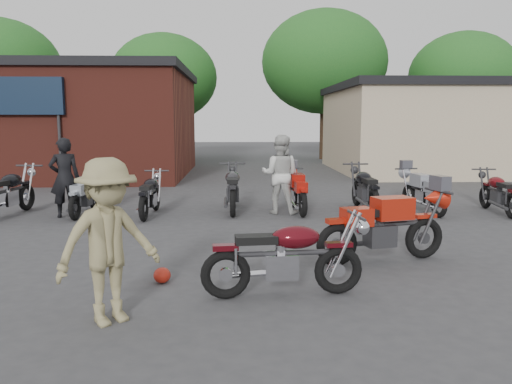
{
  "coord_description": "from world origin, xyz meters",
  "views": [
    {
      "loc": [
        -0.86,
        -6.69,
        2.22
      ],
      "look_at": [
        -0.54,
        2.47,
        0.9
      ],
      "focal_mm": 35.0,
      "sensor_mm": 36.0,
      "label": 1
    }
  ],
  "objects_px": {
    "row_bike_4": "(297,189)",
    "row_bike_6": "(423,190)",
    "person_light": "(280,174)",
    "row_bike_3": "(233,186)",
    "helmet": "(162,275)",
    "row_bike_2": "(150,192)",
    "person_dark": "(65,178)",
    "row_bike_1": "(85,192)",
    "row_bike_0": "(9,190)",
    "row_bike_5": "(365,186)",
    "person_tan": "(108,242)",
    "vintage_motorcycle": "(286,252)",
    "sportbike": "(385,224)",
    "row_bike_7": "(498,190)"
  },
  "relations": [
    {
      "from": "sportbike",
      "to": "row_bike_6",
      "type": "distance_m",
      "value": 4.78
    },
    {
      "from": "row_bike_4",
      "to": "row_bike_5",
      "type": "relative_size",
      "value": 0.91
    },
    {
      "from": "person_light",
      "to": "row_bike_5",
      "type": "distance_m",
      "value": 2.16
    },
    {
      "from": "helmet",
      "to": "row_bike_0",
      "type": "distance_m",
      "value": 6.61
    },
    {
      "from": "row_bike_3",
      "to": "row_bike_1",
      "type": "bearing_deg",
      "value": 95.07
    },
    {
      "from": "person_dark",
      "to": "person_light",
      "type": "distance_m",
      "value": 4.99
    },
    {
      "from": "vintage_motorcycle",
      "to": "person_tan",
      "type": "xyz_separation_m",
      "value": [
        -2.01,
        -0.75,
        0.34
      ]
    },
    {
      "from": "row_bike_2",
      "to": "row_bike_7",
      "type": "height_order",
      "value": "row_bike_7"
    },
    {
      "from": "row_bike_2",
      "to": "row_bike_1",
      "type": "bearing_deg",
      "value": 85.6
    },
    {
      "from": "row_bike_4",
      "to": "row_bike_6",
      "type": "xyz_separation_m",
      "value": [
        3.04,
        -0.15,
        0.0
      ]
    },
    {
      "from": "person_tan",
      "to": "row_bike_5",
      "type": "relative_size",
      "value": 0.87
    },
    {
      "from": "vintage_motorcycle",
      "to": "sportbike",
      "type": "height_order",
      "value": "sportbike"
    },
    {
      "from": "row_bike_2",
      "to": "row_bike_4",
      "type": "xyz_separation_m",
      "value": [
        3.5,
        0.36,
        0.0
      ]
    },
    {
      "from": "row_bike_4",
      "to": "row_bike_7",
      "type": "xyz_separation_m",
      "value": [
        4.81,
        -0.34,
        -0.0
      ]
    },
    {
      "from": "row_bike_6",
      "to": "row_bike_4",
      "type": "bearing_deg",
      "value": 77.82
    },
    {
      "from": "person_light",
      "to": "row_bike_3",
      "type": "height_order",
      "value": "person_light"
    },
    {
      "from": "row_bike_6",
      "to": "person_dark",
      "type": "bearing_deg",
      "value": 82.88
    },
    {
      "from": "row_bike_0",
      "to": "helmet",
      "type": "bearing_deg",
      "value": -133.0
    },
    {
      "from": "person_tan",
      "to": "row_bike_2",
      "type": "xyz_separation_m",
      "value": [
        -0.66,
        6.29,
        -0.37
      ]
    },
    {
      "from": "person_light",
      "to": "row_bike_7",
      "type": "distance_m",
      "value": 5.26
    },
    {
      "from": "vintage_motorcycle",
      "to": "row_bike_1",
      "type": "xyz_separation_m",
      "value": [
        -4.22,
        5.71,
        -0.04
      ]
    },
    {
      "from": "row_bike_4",
      "to": "row_bike_6",
      "type": "relative_size",
      "value": 1.0
    },
    {
      "from": "sportbike",
      "to": "person_tan",
      "type": "bearing_deg",
      "value": -163.72
    },
    {
      "from": "person_dark",
      "to": "row_bike_0",
      "type": "distance_m",
      "value": 1.39
    },
    {
      "from": "helmet",
      "to": "row_bike_0",
      "type": "relative_size",
      "value": 0.11
    },
    {
      "from": "row_bike_2",
      "to": "row_bike_7",
      "type": "bearing_deg",
      "value": -87.93
    },
    {
      "from": "row_bike_3",
      "to": "row_bike_6",
      "type": "xyz_separation_m",
      "value": [
        4.62,
        -0.31,
        -0.06
      ]
    },
    {
      "from": "person_light",
      "to": "row_bike_5",
      "type": "relative_size",
      "value": 0.9
    },
    {
      "from": "row_bike_2",
      "to": "row_bike_6",
      "type": "relative_size",
      "value": 0.99
    },
    {
      "from": "row_bike_5",
      "to": "person_tan",
      "type": "bearing_deg",
      "value": 144.83
    },
    {
      "from": "person_light",
      "to": "row_bike_3",
      "type": "distance_m",
      "value": 1.23
    },
    {
      "from": "row_bike_5",
      "to": "row_bike_6",
      "type": "relative_size",
      "value": 1.1
    },
    {
      "from": "vintage_motorcycle",
      "to": "row_bike_5",
      "type": "bearing_deg",
      "value": 61.57
    },
    {
      "from": "row_bike_0",
      "to": "row_bike_5",
      "type": "xyz_separation_m",
      "value": [
        8.45,
        0.39,
        -0.01
      ]
    },
    {
      "from": "vintage_motorcycle",
      "to": "row_bike_2",
      "type": "distance_m",
      "value": 6.15
    },
    {
      "from": "row_bike_0",
      "to": "row_bike_7",
      "type": "distance_m",
      "value": 11.58
    },
    {
      "from": "person_light",
      "to": "vintage_motorcycle",
      "type": "bearing_deg",
      "value": 101.72
    },
    {
      "from": "helmet",
      "to": "row_bike_6",
      "type": "distance_m",
      "value": 7.58
    },
    {
      "from": "person_dark",
      "to": "row_bike_1",
      "type": "xyz_separation_m",
      "value": [
        0.36,
        0.28,
        -0.38
      ]
    },
    {
      "from": "person_light",
      "to": "row_bike_4",
      "type": "bearing_deg",
      "value": -140.88
    },
    {
      "from": "row_bike_1",
      "to": "row_bike_2",
      "type": "xyz_separation_m",
      "value": [
        1.55,
        -0.17,
        0.01
      ]
    },
    {
      "from": "row_bike_5",
      "to": "row_bike_2",
      "type": "bearing_deg",
      "value": 93.58
    },
    {
      "from": "row_bike_1",
      "to": "row_bike_2",
      "type": "bearing_deg",
      "value": -93.73
    },
    {
      "from": "helmet",
      "to": "row_bike_2",
      "type": "xyz_separation_m",
      "value": [
        -1.01,
        4.96,
        0.44
      ]
    },
    {
      "from": "row_bike_4",
      "to": "row_bike_6",
      "type": "bearing_deg",
      "value": -96.53
    },
    {
      "from": "person_tan",
      "to": "row_bike_2",
      "type": "relative_size",
      "value": 0.97
    },
    {
      "from": "vintage_motorcycle",
      "to": "row_bike_5",
      "type": "distance_m",
      "value": 6.48
    },
    {
      "from": "row_bike_1",
      "to": "row_bike_4",
      "type": "bearing_deg",
      "value": -85.25
    },
    {
      "from": "row_bike_3",
      "to": "sportbike",
      "type": "bearing_deg",
      "value": -152.66
    },
    {
      "from": "person_light",
      "to": "row_bike_5",
      "type": "xyz_separation_m",
      "value": [
        2.11,
        0.26,
        -0.33
      ]
    }
  ]
}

